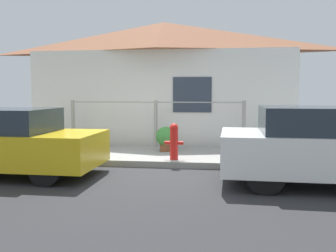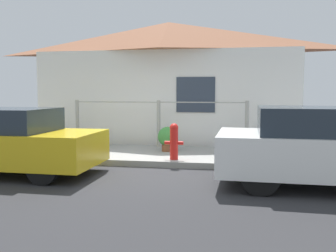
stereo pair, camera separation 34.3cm
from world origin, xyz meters
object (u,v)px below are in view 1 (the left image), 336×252
at_px(potted_plant_by_fence, 75,140).
at_px(fire_hydrant, 174,141).
at_px(car_left, 6,142).
at_px(car_right, 329,146).
at_px(potted_plant_near_hydrant, 166,138).

bearing_deg(potted_plant_by_fence, fire_hydrant, -24.34).
distance_m(car_left, car_right, 6.12).
xyz_separation_m(car_right, fire_hydrant, (-2.93, 1.42, -0.14)).
relative_size(car_right, potted_plant_near_hydrant, 6.12).
xyz_separation_m(car_left, fire_hydrant, (3.19, 1.42, -0.10)).
bearing_deg(potted_plant_by_fence, car_left, -96.70).
distance_m(fire_hydrant, potted_plant_by_fence, 3.15).
xyz_separation_m(car_left, potted_plant_near_hydrant, (2.83, 2.56, -0.18)).
xyz_separation_m(potted_plant_near_hydrant, potted_plant_by_fence, (-2.52, 0.16, -0.11)).
height_order(potted_plant_near_hydrant, potted_plant_by_fence, potted_plant_near_hydrant).
bearing_deg(fire_hydrant, potted_plant_near_hydrant, 107.18).
relative_size(car_left, fire_hydrant, 4.50).
bearing_deg(potted_plant_near_hydrant, fire_hydrant, -72.82).
bearing_deg(potted_plant_near_hydrant, car_left, -137.92).
height_order(car_left, potted_plant_by_fence, car_left).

